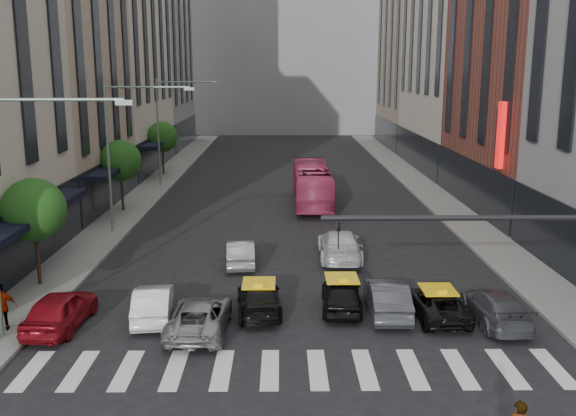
{
  "coord_description": "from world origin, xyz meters",
  "views": [
    {
      "loc": [
        -0.6,
        -18.4,
        9.86
      ],
      "look_at": [
        -0.31,
        8.69,
        4.0
      ],
      "focal_mm": 40.0,
      "sensor_mm": 36.0,
      "label": 1
    }
  ],
  "objects_px": {
    "car_white_front": "(153,303)",
    "car_red": "(60,309)",
    "pedestrian_far": "(2,307)",
    "taxi_left": "(259,298)",
    "streetlamp_mid": "(123,137)",
    "streetlamp_near": "(14,184)",
    "bus": "(312,184)",
    "taxi_center": "(342,294)",
    "streetlamp_far": "(169,118)"
  },
  "relations": [
    {
      "from": "car_white_front",
      "to": "car_red",
      "type": "bearing_deg",
      "value": 7.98
    },
    {
      "from": "car_white_front",
      "to": "pedestrian_far",
      "type": "xyz_separation_m",
      "value": [
        -5.4,
        -1.46,
        0.39
      ]
    },
    {
      "from": "pedestrian_far",
      "to": "taxi_left",
      "type": "bearing_deg",
      "value": 174.27
    },
    {
      "from": "pedestrian_far",
      "to": "streetlamp_mid",
      "type": "bearing_deg",
      "value": -112.05
    },
    {
      "from": "streetlamp_mid",
      "to": "car_white_front",
      "type": "xyz_separation_m",
      "value": [
        4.26,
        -13.94,
        -5.23
      ]
    },
    {
      "from": "streetlamp_near",
      "to": "car_white_front",
      "type": "relative_size",
      "value": 2.19
    },
    {
      "from": "pedestrian_far",
      "to": "bus",
      "type": "bearing_deg",
      "value": -136.15
    },
    {
      "from": "streetlamp_mid",
      "to": "taxi_center",
      "type": "distance_m",
      "value": 18.46
    },
    {
      "from": "streetlamp_mid",
      "to": "taxi_center",
      "type": "height_order",
      "value": "streetlamp_mid"
    },
    {
      "from": "car_red",
      "to": "pedestrian_far",
      "type": "xyz_separation_m",
      "value": [
        -1.98,
        -0.56,
        0.32
      ]
    },
    {
      "from": "car_white_front",
      "to": "taxi_left",
      "type": "bearing_deg",
      "value": -178.51
    },
    {
      "from": "streetlamp_far",
      "to": "bus",
      "type": "bearing_deg",
      "value": -32.78
    },
    {
      "from": "streetlamp_far",
      "to": "taxi_left",
      "type": "relative_size",
      "value": 2.07
    },
    {
      "from": "streetlamp_far",
      "to": "taxi_center",
      "type": "relative_size",
      "value": 2.23
    },
    {
      "from": "streetlamp_far",
      "to": "pedestrian_far",
      "type": "height_order",
      "value": "streetlamp_far"
    },
    {
      "from": "car_white_front",
      "to": "streetlamp_far",
      "type": "bearing_deg",
      "value": -88.57
    },
    {
      "from": "streetlamp_mid",
      "to": "pedestrian_far",
      "type": "xyz_separation_m",
      "value": [
        -1.14,
        -15.4,
        -4.83
      ]
    },
    {
      "from": "car_red",
      "to": "taxi_left",
      "type": "distance_m",
      "value": 7.81
    },
    {
      "from": "streetlamp_far",
      "to": "car_white_front",
      "type": "xyz_separation_m",
      "value": [
        4.26,
        -29.94,
        -5.23
      ]
    },
    {
      "from": "pedestrian_far",
      "to": "streetlamp_near",
      "type": "bearing_deg",
      "value": 134.39
    },
    {
      "from": "bus",
      "to": "taxi_left",
      "type": "bearing_deg",
      "value": 81.66
    },
    {
      "from": "streetlamp_near",
      "to": "car_white_front",
      "type": "distance_m",
      "value": 7.05
    },
    {
      "from": "taxi_left",
      "to": "car_white_front",
      "type": "bearing_deg",
      "value": 3.94
    },
    {
      "from": "taxi_center",
      "to": "streetlamp_far",
      "type": "bearing_deg",
      "value": -64.57
    },
    {
      "from": "streetlamp_near",
      "to": "taxi_left",
      "type": "height_order",
      "value": "streetlamp_near"
    },
    {
      "from": "streetlamp_mid",
      "to": "streetlamp_far",
      "type": "distance_m",
      "value": 16.0
    },
    {
      "from": "streetlamp_far",
      "to": "pedestrian_far",
      "type": "relative_size",
      "value": 4.89
    },
    {
      "from": "streetlamp_mid",
      "to": "taxi_left",
      "type": "bearing_deg",
      "value": -57.45
    },
    {
      "from": "taxi_center",
      "to": "pedestrian_far",
      "type": "height_order",
      "value": "pedestrian_far"
    },
    {
      "from": "car_white_front",
      "to": "bus",
      "type": "relative_size",
      "value": 0.38
    },
    {
      "from": "streetlamp_mid",
      "to": "car_white_front",
      "type": "height_order",
      "value": "streetlamp_mid"
    },
    {
      "from": "taxi_left",
      "to": "pedestrian_far",
      "type": "bearing_deg",
      "value": 7.86
    },
    {
      "from": "streetlamp_far",
      "to": "taxi_center",
      "type": "bearing_deg",
      "value": -67.67
    },
    {
      "from": "streetlamp_mid",
      "to": "car_red",
      "type": "bearing_deg",
      "value": -86.75
    },
    {
      "from": "car_white_front",
      "to": "streetlamp_mid",
      "type": "bearing_deg",
      "value": -79.68
    },
    {
      "from": "car_red",
      "to": "streetlamp_mid",
      "type": "bearing_deg",
      "value": -83.2
    },
    {
      "from": "bus",
      "to": "pedestrian_far",
      "type": "distance_m",
      "value": 27.1
    },
    {
      "from": "streetlamp_mid",
      "to": "taxi_left",
      "type": "distance_m",
      "value": 16.67
    },
    {
      "from": "taxi_center",
      "to": "bus",
      "type": "xyz_separation_m",
      "value": [
        -0.22,
        21.52,
        0.82
      ]
    },
    {
      "from": "car_red",
      "to": "streetlamp_near",
      "type": "bearing_deg",
      "value": 57.6
    },
    {
      "from": "taxi_left",
      "to": "pedestrian_far",
      "type": "relative_size",
      "value": 2.36
    },
    {
      "from": "streetlamp_mid",
      "to": "taxi_center",
      "type": "bearing_deg",
      "value": -47.58
    },
    {
      "from": "taxi_left",
      "to": "bus",
      "type": "relative_size",
      "value": 0.4
    },
    {
      "from": "taxi_left",
      "to": "taxi_center",
      "type": "xyz_separation_m",
      "value": [
        3.43,
        0.26,
        0.06
      ]
    },
    {
      "from": "streetlamp_mid",
      "to": "pedestrian_far",
      "type": "bearing_deg",
      "value": -94.23
    },
    {
      "from": "car_red",
      "to": "pedestrian_far",
      "type": "relative_size",
      "value": 2.39
    },
    {
      "from": "taxi_left",
      "to": "pedestrian_far",
      "type": "distance_m",
      "value": 9.88
    },
    {
      "from": "car_red",
      "to": "car_white_front",
      "type": "xyz_separation_m",
      "value": [
        3.42,
        0.89,
        -0.07
      ]
    },
    {
      "from": "bus",
      "to": "pedestrian_far",
      "type": "xyz_separation_m",
      "value": [
        -12.86,
        -23.85,
        -0.44
      ]
    },
    {
      "from": "bus",
      "to": "taxi_center",
      "type": "bearing_deg",
      "value": 90.64
    }
  ]
}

